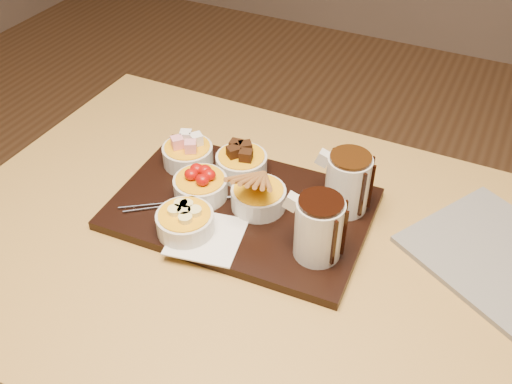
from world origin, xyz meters
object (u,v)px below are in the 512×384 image
at_px(dining_table, 273,286).
at_px(bowl_strawberries, 201,188).
at_px(pitcher_dark_chocolate, 319,229).
at_px(newspaper, 509,263).
at_px(serving_board, 241,209).
at_px(pitcher_milk_chocolate, 347,184).

relative_size(dining_table, bowl_strawberries, 12.00).
xyz_separation_m(dining_table, bowl_strawberries, (-0.17, 0.05, 0.14)).
bearing_deg(pitcher_dark_chocolate, newspaper, 21.12).
relative_size(dining_table, pitcher_dark_chocolate, 11.08).
bearing_deg(pitcher_dark_chocolate, serving_board, 160.02).
distance_m(bowl_strawberries, pitcher_dark_chocolate, 0.25).
height_order(dining_table, newspaper, newspaper).
bearing_deg(pitcher_milk_chocolate, bowl_strawberries, -163.61).
bearing_deg(bowl_strawberries, serving_board, 6.30).
relative_size(serving_board, bowl_strawberries, 4.60).
bearing_deg(pitcher_dark_chocolate, bowl_strawberries, 167.35).
height_order(serving_board, pitcher_milk_chocolate, pitcher_milk_chocolate).
bearing_deg(dining_table, newspaper, 20.25).
bearing_deg(pitcher_milk_chocolate, serving_board, -158.20).
relative_size(serving_board, pitcher_dark_chocolate, 4.25).
bearing_deg(bowl_strawberries, dining_table, -15.86).
distance_m(dining_table, bowl_strawberries, 0.23).
xyz_separation_m(serving_board, bowl_strawberries, (-0.08, -0.01, 0.03)).
relative_size(bowl_strawberries, pitcher_milk_chocolate, 0.92).
xyz_separation_m(dining_table, pitcher_milk_chocolate, (0.08, 0.14, 0.17)).
bearing_deg(dining_table, pitcher_dark_chocolate, 4.56).
height_order(dining_table, pitcher_milk_chocolate, pitcher_milk_chocolate).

